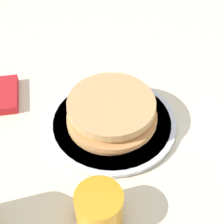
% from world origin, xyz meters
% --- Properties ---
extents(ground_plane, '(4.00, 4.00, 0.00)m').
position_xyz_m(ground_plane, '(0.00, 0.00, 0.00)').
color(ground_plane, beige).
extents(plate, '(0.27, 0.27, 0.01)m').
position_xyz_m(plate, '(-0.01, 0.02, 0.01)').
color(plate, silver).
rests_on(plate, ground_plane).
extents(pancake_stack, '(0.18, 0.19, 0.06)m').
position_xyz_m(pancake_stack, '(-0.01, 0.02, 0.04)').
color(pancake_stack, tan).
rests_on(pancake_stack, plate).
extents(juice_glass, '(0.08, 0.08, 0.07)m').
position_xyz_m(juice_glass, '(0.01, -0.19, 0.03)').
color(juice_glass, orange).
rests_on(juice_glass, ground_plane).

